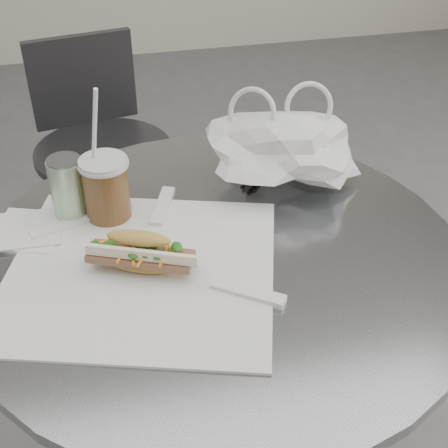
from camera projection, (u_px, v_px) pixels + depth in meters
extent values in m
cylinder|color=slate|center=(220.00, 406.00, 1.17)|extent=(0.08, 0.08, 0.71)
cylinder|color=slate|center=(219.00, 258.00, 0.96)|extent=(0.76, 0.76, 0.02)
cylinder|color=#303033|center=(119.00, 273.00, 2.03)|extent=(0.35, 0.35, 0.02)
cylinder|color=#303033|center=(112.00, 218.00, 1.90)|extent=(0.06, 0.06, 0.46)
cylinder|color=#303033|center=(103.00, 152.00, 1.77)|extent=(0.39, 0.39, 0.02)
cube|color=#303033|center=(82.00, 80.00, 1.82)|extent=(0.31, 0.08, 0.27)
cube|color=white|center=(141.00, 270.00, 0.92)|extent=(0.48, 0.46, 0.00)
ellipsoid|color=gold|center=(141.00, 264.00, 0.91)|extent=(0.20, 0.13, 0.02)
cube|color=brown|center=(141.00, 256.00, 0.90)|extent=(0.16, 0.10, 0.01)
ellipsoid|color=gold|center=(139.00, 241.00, 0.89)|extent=(0.20, 0.14, 0.03)
cylinder|color=brown|center=(107.00, 192.00, 1.00)|extent=(0.07, 0.07, 0.10)
cylinder|color=silver|center=(103.00, 163.00, 0.97)|extent=(0.08, 0.08, 0.01)
cylinder|color=white|center=(94.00, 140.00, 0.95)|extent=(0.03, 0.05, 0.18)
cylinder|color=black|center=(258.00, 169.00, 1.10)|extent=(0.06, 0.04, 0.06)
cylinder|color=black|center=(287.00, 157.00, 1.14)|extent=(0.06, 0.04, 0.06)
cube|color=black|center=(273.00, 166.00, 1.12)|extent=(0.02, 0.01, 0.01)
cube|color=white|center=(29.00, 231.00, 0.99)|extent=(0.14, 0.14, 0.01)
cube|color=white|center=(28.00, 229.00, 0.99)|extent=(0.10, 0.10, 0.00)
cylinder|color=#67A25E|center=(68.00, 189.00, 1.00)|extent=(0.06, 0.06, 0.10)
cylinder|color=slate|center=(63.00, 160.00, 0.97)|extent=(0.05, 0.05, 0.00)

